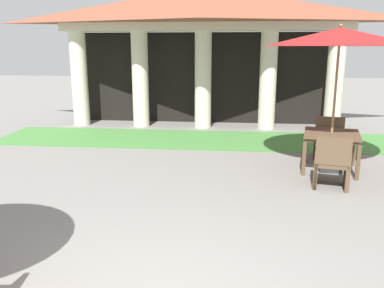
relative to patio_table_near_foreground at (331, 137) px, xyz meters
The scene contains 6 objects.
background_pavilion 5.57m from the patio_table_near_foreground, 123.71° to the left, with size 8.73×2.68×4.01m.
lawn_strip 3.76m from the patio_table_near_foreground, 139.18° to the left, with size 10.53×2.31×0.01m, color #47843D.
patio_table_near_foreground is the anchor object (origin of this frame).
patio_umbrella_near_foreground 1.86m from the patio_table_near_foreground, ahead, with size 2.73×2.73×2.76m.
patio_chair_near_foreground_south 1.05m from the patio_table_near_foreground, 101.30° to the right, with size 0.67×0.66×0.94m.
patio_chair_near_foreground_north 1.06m from the patio_table_near_foreground, 78.70° to the left, with size 0.73×0.67×0.86m.
Camera 1 is at (0.91, -2.81, 2.35)m, focal length 37.44 mm.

